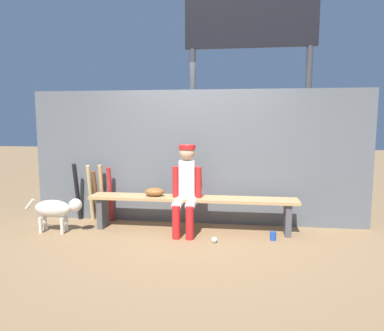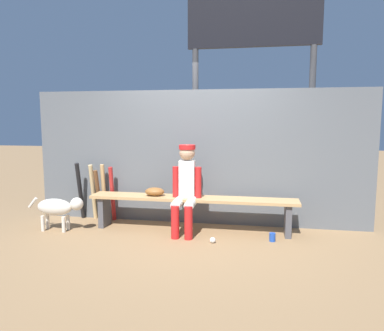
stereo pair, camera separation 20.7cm
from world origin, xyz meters
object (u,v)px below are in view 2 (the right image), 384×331
at_px(baseball_glove, 155,192).
at_px(bat_wood_tan, 104,192).
at_px(bat_aluminum_black, 80,191).
at_px(cup_on_bench, 179,192).
at_px(bat_wood_natural, 93,192).
at_px(scoreboard, 257,51).
at_px(dog, 58,208).
at_px(bat_aluminum_red, 112,194).
at_px(cup_on_ground, 272,237).
at_px(baseball, 213,240).
at_px(player_seated, 186,185).
at_px(dugout_bench, 192,204).
at_px(bat_wood_dark, 98,195).

height_order(baseball_glove, bat_wood_tan, bat_wood_tan).
distance_m(bat_aluminum_black, cup_on_bench, 1.66).
bearing_deg(cup_on_bench, bat_wood_natural, 169.92).
height_order(baseball_glove, scoreboard, scoreboard).
bearing_deg(dog, cup_on_bench, 13.03).
bearing_deg(dog, bat_wood_natural, 70.83).
height_order(bat_aluminum_red, bat_aluminum_black, bat_aluminum_black).
relative_size(bat_wood_natural, cup_on_ground, 8.01).
distance_m(bat_wood_natural, baseball, 2.17).
xyz_separation_m(bat_aluminum_red, cup_on_bench, (1.11, -0.23, 0.11)).
bearing_deg(cup_on_ground, bat_wood_tan, 167.56).
distance_m(bat_aluminum_red, dog, 0.83).
height_order(bat_aluminum_red, dog, bat_aluminum_red).
relative_size(bat_wood_tan, bat_aluminum_black, 0.96).
distance_m(bat_wood_natural, scoreboard, 3.42).
bearing_deg(cup_on_bench, bat_aluminum_red, 168.18).
distance_m(player_seated, baseball_glove, 0.50).
xyz_separation_m(baseball_glove, cup_on_ground, (1.65, -0.27, -0.49)).
bearing_deg(bat_wood_tan, player_seated, -16.47).
relative_size(player_seated, scoreboard, 0.33).
bearing_deg(baseball_glove, player_seated, -13.27).
relative_size(bat_aluminum_black, scoreboard, 0.25).
bearing_deg(dugout_bench, cup_on_ground, -13.59).
relative_size(bat_aluminum_red, bat_aluminum_black, 0.93).
height_order(dugout_bench, cup_on_ground, dugout_bench).
xyz_separation_m(bat_wood_natural, cup_on_bench, (1.44, -0.26, 0.10)).
height_order(bat_aluminum_red, cup_on_ground, bat_aluminum_red).
xyz_separation_m(cup_on_ground, cup_on_bench, (-1.30, 0.31, 0.48)).
xyz_separation_m(player_seated, cup_on_ground, (1.18, -0.16, -0.61)).
relative_size(bat_aluminum_red, cup_on_ground, 7.75).
distance_m(cup_on_ground, scoreboard, 2.94).
relative_size(bat_wood_natural, dog, 1.04).
bearing_deg(bat_wood_natural, bat_wood_tan, -1.30).
bearing_deg(bat_wood_natural, dog, -109.17).
xyz_separation_m(scoreboard, dog, (-2.71, -1.42, -2.32)).
bearing_deg(bat_wood_natural, baseball, -21.17).
relative_size(bat_wood_dark, cup_on_bench, 7.38).
relative_size(baseball, cup_on_bench, 0.67).
xyz_separation_m(bat_aluminum_red, bat_wood_tan, (-0.15, 0.02, 0.02)).
distance_m(dugout_bench, bat_wood_tan, 1.48).
distance_m(dugout_bench, bat_aluminum_black, 1.86).
height_order(bat_wood_natural, cup_on_bench, bat_wood_natural).
relative_size(bat_aluminum_red, bat_wood_natural, 0.97).
bearing_deg(baseball_glove, bat_wood_natural, 164.58).
bearing_deg(cup_on_bench, baseball_glove, -172.64).
bearing_deg(bat_wood_tan, baseball_glove, -18.11).
bearing_deg(baseball, dog, 176.65).
relative_size(dugout_bench, bat_wood_dark, 3.62).
bearing_deg(player_seated, cup_on_ground, -7.54).
xyz_separation_m(bat_wood_tan, scoreboard, (2.30, 0.78, 2.21)).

